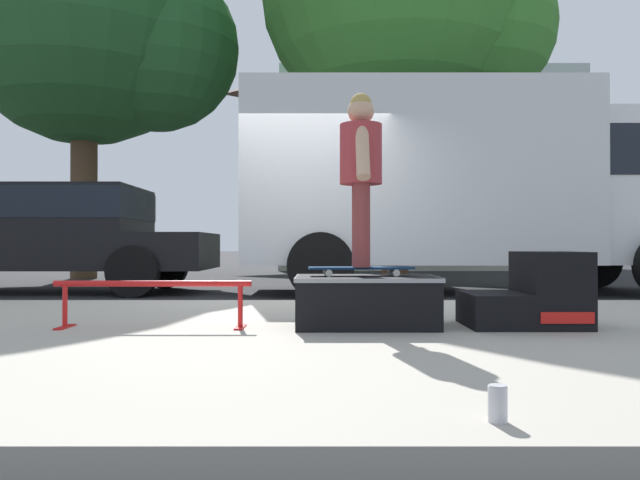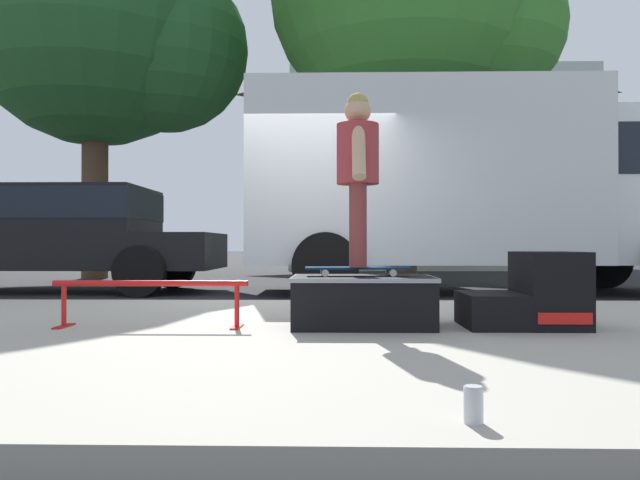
{
  "view_description": "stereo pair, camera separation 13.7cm",
  "coord_description": "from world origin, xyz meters",
  "px_view_note": "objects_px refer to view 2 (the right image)",
  "views": [
    {
      "loc": [
        0.29,
        -7.38,
        0.72
      ],
      "look_at": [
        0.27,
        -0.82,
        0.78
      ],
      "focal_mm": 35.16,
      "sensor_mm": 36.0,
      "label": 1
    },
    {
      "loc": [
        0.43,
        -7.37,
        0.72
      ],
      "look_at": [
        0.27,
        -0.82,
        0.78
      ],
      "focal_mm": 35.16,
      "sensor_mm": 36.0,
      "label": 2
    }
  ],
  "objects_px": {
    "skater_kid": "(358,165)",
    "box_truck": "(482,181)",
    "skate_box": "(363,299)",
    "street_tree_neighbour": "(110,25)",
    "skateboard": "(358,269)",
    "street_tree_main": "(419,1)",
    "grind_rail": "(150,292)",
    "pickup_truck_black": "(46,234)",
    "kicker_ramp": "(531,296)",
    "soda_can": "(473,405)"
  },
  "relations": [
    {
      "from": "skater_kid",
      "to": "box_truck",
      "type": "height_order",
      "value": "box_truck"
    },
    {
      "from": "skate_box",
      "to": "street_tree_neighbour",
      "type": "bearing_deg",
      "value": 119.92
    },
    {
      "from": "skateboard",
      "to": "skater_kid",
      "type": "distance_m",
      "value": 0.78
    },
    {
      "from": "skate_box",
      "to": "street_tree_main",
      "type": "xyz_separation_m",
      "value": [
        1.54,
        8.37,
        5.5
      ]
    },
    {
      "from": "skateboard",
      "to": "box_truck",
      "type": "height_order",
      "value": "box_truck"
    },
    {
      "from": "grind_rail",
      "to": "street_tree_main",
      "type": "xyz_separation_m",
      "value": [
        3.1,
        8.46,
        5.44
      ]
    },
    {
      "from": "street_tree_main",
      "to": "pickup_truck_black",
      "type": "bearing_deg",
      "value": -151.16
    },
    {
      "from": "grind_rail",
      "to": "box_truck",
      "type": "bearing_deg",
      "value": 54.34
    },
    {
      "from": "street_tree_neighbour",
      "to": "grind_rail",
      "type": "bearing_deg",
      "value": -68.35
    },
    {
      "from": "kicker_ramp",
      "to": "pickup_truck_black",
      "type": "distance_m",
      "value": 7.74
    },
    {
      "from": "box_truck",
      "to": "skateboard",
      "type": "bearing_deg",
      "value": -112.93
    },
    {
      "from": "skate_box",
      "to": "soda_can",
      "type": "height_order",
      "value": "skate_box"
    },
    {
      "from": "skateboard",
      "to": "skater_kid",
      "type": "height_order",
      "value": "skater_kid"
    },
    {
      "from": "skater_kid",
      "to": "pickup_truck_black",
      "type": "relative_size",
      "value": 0.23
    },
    {
      "from": "skateboard",
      "to": "box_truck",
      "type": "distance_m",
      "value": 5.43
    },
    {
      "from": "pickup_truck_black",
      "to": "street_tree_main",
      "type": "relative_size",
      "value": 0.65
    },
    {
      "from": "kicker_ramp",
      "to": "grind_rail",
      "type": "height_order",
      "value": "kicker_ramp"
    },
    {
      "from": "kicker_ramp",
      "to": "skater_kid",
      "type": "distance_m",
      "value": 1.61
    },
    {
      "from": "skate_box",
      "to": "pickup_truck_black",
      "type": "bearing_deg",
      "value": 133.49
    },
    {
      "from": "soda_can",
      "to": "skate_box",
      "type": "bearing_deg",
      "value": 95.96
    },
    {
      "from": "skate_box",
      "to": "box_truck",
      "type": "relative_size",
      "value": 0.15
    },
    {
      "from": "pickup_truck_black",
      "to": "street_tree_neighbour",
      "type": "bearing_deg",
      "value": 96.62
    },
    {
      "from": "skate_box",
      "to": "street_tree_neighbour",
      "type": "distance_m",
      "value": 11.59
    },
    {
      "from": "kicker_ramp",
      "to": "box_truck",
      "type": "relative_size",
      "value": 0.12
    },
    {
      "from": "skate_box",
      "to": "street_tree_main",
      "type": "height_order",
      "value": "street_tree_main"
    },
    {
      "from": "kicker_ramp",
      "to": "soda_can",
      "type": "distance_m",
      "value": 2.71
    },
    {
      "from": "soda_can",
      "to": "street_tree_neighbour",
      "type": "relative_size",
      "value": 0.01
    },
    {
      "from": "grind_rail",
      "to": "soda_can",
      "type": "xyz_separation_m",
      "value": [
        1.83,
        -2.43,
        -0.19
      ]
    },
    {
      "from": "pickup_truck_black",
      "to": "street_tree_main",
      "type": "height_order",
      "value": "street_tree_main"
    },
    {
      "from": "skate_box",
      "to": "kicker_ramp",
      "type": "height_order",
      "value": "kicker_ramp"
    },
    {
      "from": "soda_can",
      "to": "box_truck",
      "type": "distance_m",
      "value": 7.8
    },
    {
      "from": "kicker_ramp",
      "to": "street_tree_main",
      "type": "relative_size",
      "value": 0.1
    },
    {
      "from": "grind_rail",
      "to": "pickup_truck_black",
      "type": "xyz_separation_m",
      "value": [
        -3.12,
        5.03,
        0.52
      ]
    },
    {
      "from": "skater_kid",
      "to": "soda_can",
      "type": "height_order",
      "value": "skater_kid"
    },
    {
      "from": "skateboard",
      "to": "pickup_truck_black",
      "type": "relative_size",
      "value": 0.14
    },
    {
      "from": "skate_box",
      "to": "box_truck",
      "type": "distance_m",
      "value": 5.5
    },
    {
      "from": "kicker_ramp",
      "to": "skater_kid",
      "type": "bearing_deg",
      "value": 178.7
    },
    {
      "from": "grind_rail",
      "to": "street_tree_neighbour",
      "type": "xyz_separation_m",
      "value": [
        -3.59,
        9.05,
        5.19
      ]
    },
    {
      "from": "box_truck",
      "to": "street_tree_neighbour",
      "type": "relative_size",
      "value": 0.81
    },
    {
      "from": "skateboard",
      "to": "skater_kid",
      "type": "relative_size",
      "value": 0.61
    },
    {
      "from": "skater_kid",
      "to": "street_tree_main",
      "type": "xyz_separation_m",
      "value": [
        1.58,
        8.34,
        4.5
      ]
    },
    {
      "from": "kicker_ramp",
      "to": "soda_can",
      "type": "relative_size",
      "value": 6.72
    },
    {
      "from": "skate_box",
      "to": "box_truck",
      "type": "xyz_separation_m",
      "value": [
        2.03,
        4.92,
        1.38
      ]
    },
    {
      "from": "skateboard",
      "to": "street_tree_neighbour",
      "type": "relative_size",
      "value": 0.09
    },
    {
      "from": "skateboard",
      "to": "pickup_truck_black",
      "type": "bearing_deg",
      "value": 133.44
    },
    {
      "from": "skater_kid",
      "to": "street_tree_neighbour",
      "type": "relative_size",
      "value": 0.15
    },
    {
      "from": "soda_can",
      "to": "skater_kid",
      "type": "bearing_deg",
      "value": 96.65
    },
    {
      "from": "soda_can",
      "to": "pickup_truck_black",
      "type": "xyz_separation_m",
      "value": [
        -4.95,
        7.47,
        0.71
      ]
    },
    {
      "from": "grind_rail",
      "to": "skater_kid",
      "type": "distance_m",
      "value": 1.8
    },
    {
      "from": "kicker_ramp",
      "to": "pickup_truck_black",
      "type": "xyz_separation_m",
      "value": [
        -5.93,
        4.94,
        0.54
      ]
    }
  ]
}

